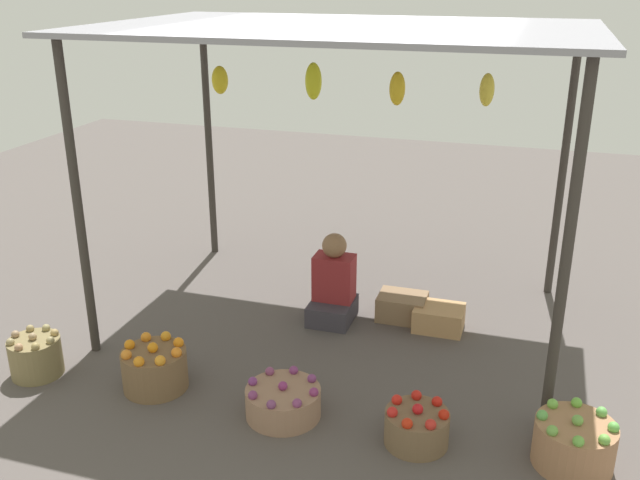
% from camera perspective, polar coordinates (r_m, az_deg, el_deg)
% --- Properties ---
extents(ground_plane, '(14.00, 14.00, 0.00)m').
position_cam_1_polar(ground_plane, '(6.22, 1.65, -6.30)').
color(ground_plane, '#57504C').
extents(market_stall_structure, '(3.74, 2.51, 2.46)m').
position_cam_1_polar(market_stall_structure, '(5.56, 1.89, 15.17)').
color(market_stall_structure, '#38332D').
rests_on(market_stall_structure, ground).
extents(vendor_person, '(0.36, 0.44, 0.78)m').
position_cam_1_polar(vendor_person, '(6.08, 1.08, -3.83)').
color(vendor_person, '#3A3740').
rests_on(vendor_person, ground).
extents(basket_potatoes, '(0.38, 0.38, 0.34)m').
position_cam_1_polar(basket_potatoes, '(5.76, -21.90, -8.64)').
color(basket_potatoes, olive).
rests_on(basket_potatoes, ground).
extents(basket_oranges, '(0.47, 0.47, 0.36)m').
position_cam_1_polar(basket_oranges, '(5.33, -13.16, -10.00)').
color(basket_oranges, brown).
rests_on(basket_oranges, ground).
extents(basket_purple_onions, '(0.51, 0.51, 0.26)m').
position_cam_1_polar(basket_purple_onions, '(4.94, -2.98, -12.84)').
color(basket_purple_onions, '#9E775C').
rests_on(basket_purple_onions, ground).
extents(basket_red_tomatoes, '(0.41, 0.41, 0.29)m').
position_cam_1_polar(basket_red_tomatoes, '(4.71, 7.79, -14.65)').
color(basket_red_tomatoes, brown).
rests_on(basket_red_tomatoes, ground).
extents(basket_green_apples, '(0.49, 0.49, 0.35)m').
position_cam_1_polar(basket_green_apples, '(4.75, 19.76, -15.13)').
color(basket_green_apples, '#A77752').
rests_on(basket_green_apples, ground).
extents(wooden_crate_near_vendor, '(0.41, 0.33, 0.20)m').
position_cam_1_polar(wooden_crate_near_vendor, '(6.09, 9.54, -6.20)').
color(wooden_crate_near_vendor, tan).
rests_on(wooden_crate_near_vendor, ground).
extents(wooden_crate_stacked_rear, '(0.41, 0.32, 0.22)m').
position_cam_1_polar(wooden_crate_stacked_rear, '(6.21, 6.62, -5.35)').
color(wooden_crate_stacked_rear, '#896A4C').
rests_on(wooden_crate_stacked_rear, ground).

